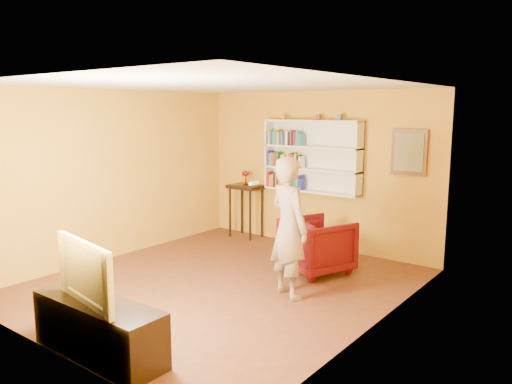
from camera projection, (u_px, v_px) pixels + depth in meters
room_shell at (220, 212)px, 6.75m from camera, size 5.30×5.80×2.88m
bookshelf at (314, 156)px, 8.53m from camera, size 1.80×0.29×1.23m
books_row_lower at (286, 181)px, 8.83m from camera, size 0.73×0.19×0.26m
books_row_middle at (285, 160)px, 8.77m from camera, size 0.71×0.19×0.27m
books_row_upper at (285, 138)px, 8.71m from camera, size 0.69×0.19×0.27m
ornament_left at (284, 117)px, 8.73m from camera, size 0.07×0.07×0.10m
ornament_centre at (319, 117)px, 8.31m from camera, size 0.07×0.07×0.09m
ornament_right at (340, 117)px, 8.07m from camera, size 0.08×0.08×0.10m
framed_painting at (409, 152)px, 7.55m from camera, size 0.55×0.05×0.70m
console_table at (246, 194)px, 9.36m from camera, size 0.61×0.46×1.00m
ruby_lustre at (246, 175)px, 9.30m from camera, size 0.17×0.16×0.26m
armchair at (317, 245)px, 7.36m from camera, size 1.13×1.15×0.81m
person at (289, 228)px, 6.33m from camera, size 0.78×0.65×1.81m
game_remote at (254, 183)px, 6.09m from camera, size 0.04×0.15×0.04m
tv_cabinet at (99, 328)px, 4.86m from camera, size 1.55×0.47×0.55m
television at (96, 270)px, 4.77m from camera, size 1.09×0.33×0.62m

